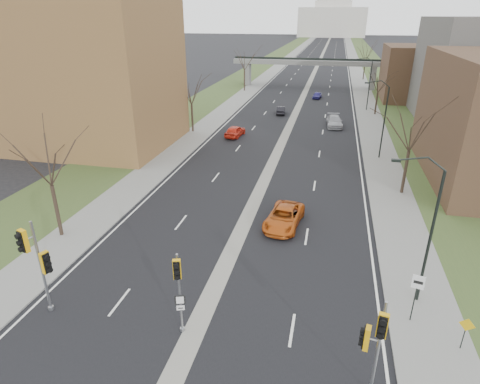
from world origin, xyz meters
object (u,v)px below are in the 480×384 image
at_px(signal_pole_left, 37,257).
at_px(car_left_near, 235,131).
at_px(warning_sign, 466,329).
at_px(car_right_far, 317,95).
at_px(car_left_far, 281,110).
at_px(speed_limit_sign, 416,290).
at_px(signal_pole_right, 375,338).
at_px(car_right_mid, 334,121).
at_px(signal_pole_median, 178,282).
at_px(car_right_near, 284,217).

relative_size(signal_pole_left, car_left_near, 1.27).
bearing_deg(signal_pole_left, warning_sign, 25.64).
bearing_deg(car_right_far, car_left_far, -102.24).
bearing_deg(speed_limit_sign, signal_pole_right, -103.72).
relative_size(warning_sign, car_right_mid, 0.35).
bearing_deg(speed_limit_sign, car_right_mid, 108.84).
xyz_separation_m(signal_pole_left, signal_pole_median, (7.77, 0.12, -0.38)).
distance_m(signal_pole_median, warning_sign, 14.13).
bearing_deg(signal_pole_right, car_left_near, 122.09).
xyz_separation_m(signal_pole_left, warning_sign, (21.61, 2.22, -2.36)).
height_order(car_right_near, car_right_far, car_right_near).
distance_m(speed_limit_sign, car_left_near, 37.54).
bearing_deg(car_right_far, signal_pole_median, -86.17).
bearing_deg(signal_pole_median, car_right_near, 55.87).
height_order(car_left_far, car_right_near, car_right_near).
bearing_deg(car_left_far, car_right_far, -113.71).
relative_size(warning_sign, car_right_near, 0.35).
height_order(signal_pole_median, signal_pole_right, signal_pole_right).
bearing_deg(speed_limit_sign, car_right_near, 143.43).
bearing_deg(car_right_far, warning_sign, -74.07).
xyz_separation_m(signal_pole_median, car_left_near, (-6.07, 36.71, -2.55)).
relative_size(signal_pole_right, warning_sign, 2.70).
distance_m(signal_pole_left, car_right_far, 67.81).
distance_m(car_left_far, car_right_mid, 10.93).
relative_size(signal_pole_median, signal_pole_right, 0.94).
bearing_deg(signal_pole_left, car_right_near, 68.66).
bearing_deg(car_right_mid, car_left_far, 138.89).
xyz_separation_m(car_right_near, car_right_far, (-0.22, 53.73, -0.11)).
distance_m(signal_pole_median, speed_limit_sign, 12.34).
bearing_deg(car_right_near, speed_limit_sign, -42.25).
distance_m(signal_pole_right, speed_limit_sign, 6.07).
height_order(speed_limit_sign, car_left_far, speed_limit_sign).
xyz_separation_m(signal_pole_median, car_right_mid, (7.05, 45.14, -2.53)).
bearing_deg(car_right_far, car_right_near, -83.00).
bearing_deg(signal_pole_median, speed_limit_sign, -1.01).
xyz_separation_m(signal_pole_right, car_right_near, (-5.45, 14.63, -2.56)).
relative_size(car_left_far, car_right_far, 1.05).
bearing_deg(car_right_far, speed_limit_sign, -75.73).
bearing_deg(speed_limit_sign, car_left_near, 130.71).
relative_size(signal_pole_right, speed_limit_sign, 1.74).
relative_size(signal_pole_left, car_right_near, 1.06).
relative_size(speed_limit_sign, warning_sign, 1.56).
height_order(signal_pole_right, car_right_far, signal_pole_right).
bearing_deg(car_left_near, signal_pole_median, 106.16).
xyz_separation_m(car_right_near, car_right_mid, (3.40, 32.18, 0.04)).
height_order(speed_limit_sign, car_right_mid, speed_limit_sign).
xyz_separation_m(signal_pole_left, speed_limit_sign, (19.49, 3.80, -1.58)).
distance_m(car_left_near, car_right_near, 25.66).
distance_m(signal_pole_median, car_right_far, 66.83).
xyz_separation_m(warning_sign, car_left_far, (-15.61, 49.50, -0.69)).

